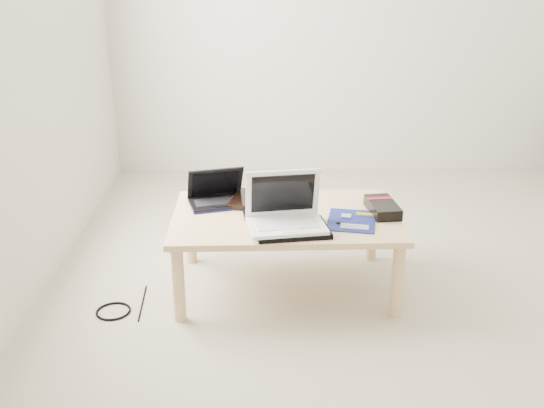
{
  "coord_description": "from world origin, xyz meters",
  "views": [
    {
      "loc": [
        -0.94,
        -2.69,
        1.52
      ],
      "look_at": [
        -0.84,
        0.05,
        0.46
      ],
      "focal_mm": 40.0,
      "sensor_mm": 36.0,
      "label": 1
    }
  ],
  "objects_px": {
    "netbook": "(217,196)",
    "gpu_box": "(383,207)",
    "white_laptop": "(285,214)",
    "coffee_table": "(285,223)"
  },
  "relations": [
    {
      "from": "coffee_table",
      "to": "gpu_box",
      "type": "relative_size",
      "value": 4.21
    },
    {
      "from": "white_laptop",
      "to": "netbook",
      "type": "bearing_deg",
      "value": 134.89
    },
    {
      "from": "netbook",
      "to": "gpu_box",
      "type": "xyz_separation_m",
      "value": [
        0.82,
        -0.15,
        -0.01
      ]
    },
    {
      "from": "netbook",
      "to": "gpu_box",
      "type": "bearing_deg",
      "value": -10.3
    },
    {
      "from": "netbook",
      "to": "gpu_box",
      "type": "height_order",
      "value": "netbook"
    },
    {
      "from": "coffee_table",
      "to": "netbook",
      "type": "bearing_deg",
      "value": 154.88
    },
    {
      "from": "white_laptop",
      "to": "gpu_box",
      "type": "relative_size",
      "value": 1.44
    },
    {
      "from": "coffee_table",
      "to": "gpu_box",
      "type": "distance_m",
      "value": 0.49
    },
    {
      "from": "coffee_table",
      "to": "white_laptop",
      "type": "xyz_separation_m",
      "value": [
        -0.01,
        -0.17,
        0.12
      ]
    },
    {
      "from": "coffee_table",
      "to": "gpu_box",
      "type": "xyz_separation_m",
      "value": [
        0.48,
        0.01,
        0.08
      ]
    }
  ]
}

